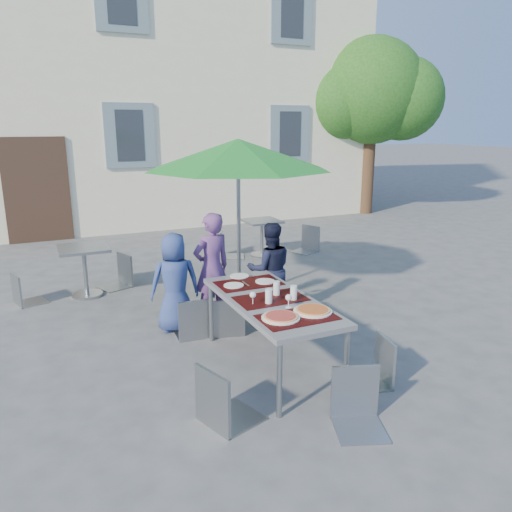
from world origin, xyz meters
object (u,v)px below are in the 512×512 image
child_0 (175,283)px  cafe_table_1 (262,232)px  patio_umbrella (238,156)px  pizza_near_left (281,317)px  bg_chair_r_1 (308,223)px  chair_3 (222,361)px  child_2 (270,269)px  dining_table (271,304)px  chair_5 (360,366)px  bg_chair_l_1 (227,227)px  chair_4 (378,334)px  chair_0 (193,294)px  bg_chair_r_0 (118,252)px  bg_chair_l_0 (21,270)px  cafe_table_0 (85,263)px  chair_1 (227,294)px  child_1 (212,268)px  chair_2 (284,287)px  pizza_near_right (313,310)px

child_0 → cafe_table_1: 3.72m
patio_umbrella → cafe_table_1: size_ratio=3.69×
pizza_near_left → bg_chair_r_1: bg_chair_r_1 is taller
bg_chair_r_1 → chair_3: bearing=-127.0°
child_0 → child_2: size_ratio=0.98×
dining_table → chair_5: 1.26m
child_0 → bg_chair_l_1: child_0 is taller
child_0 → chair_4: bearing=131.1°
chair_0 → bg_chair_l_1: size_ratio=0.95×
chair_0 → bg_chair_r_0: (-0.46, 2.33, 0.01)m
dining_table → bg_chair_l_0: 3.89m
chair_0 → cafe_table_0: chair_0 is taller
patio_umbrella → cafe_table_0: bearing=152.9°
chair_3 → chair_1: bearing=67.3°
bg_chair_l_1 → child_1: bearing=-114.6°
bg_chair_l_0 → bg_chair_r_1: size_ratio=0.88×
bg_chair_l_0 → bg_chair_r_0: 1.39m
child_2 → cafe_table_1: size_ratio=1.78×
child_2 → chair_5: child_2 is taller
chair_2 → chair_5: bearing=-101.4°
bg_chair_r_0 → pizza_near_right: bearing=-73.4°
chair_1 → cafe_table_0: bearing=122.7°
bg_chair_l_0 → bg_chair_l_1: (3.52, 1.20, 0.09)m
dining_table → chair_4: chair_4 is taller
cafe_table_1 → patio_umbrella: bearing=-122.9°
bg_chair_r_1 → pizza_near_left: bearing=-123.0°
child_0 → patio_umbrella: size_ratio=0.47×
chair_4 → pizza_near_right: bearing=158.2°
cafe_table_0 → bg_chair_l_0: bearing=179.5°
chair_2 → bg_chair_l_0: (-2.96, 2.19, -0.02)m
patio_umbrella → bg_chair_l_1: patio_umbrella is taller
dining_table → patio_umbrella: patio_umbrella is taller
chair_3 → bg_chair_r_1: (3.65, 4.84, -0.02)m
pizza_near_right → child_2: 1.89m
bg_chair_l_1 → chair_5: bearing=-100.1°
child_0 → cafe_table_1: size_ratio=1.75×
chair_2 → chair_3: 2.23m
pizza_near_left → cafe_table_1: pizza_near_left is taller
chair_0 → bg_chair_r_1: bg_chair_r_1 is taller
child_0 → child_1: 0.52m
child_2 → bg_chair_l_1: child_2 is taller
bg_chair_l_1 → chair_2: bearing=-99.3°
chair_0 → cafe_table_0: 2.28m
chair_3 → chair_5: (1.03, -0.47, -0.04)m
chair_4 → chair_2: bearing=94.8°
chair_3 → chair_4: chair_3 is taller
chair_2 → chair_3: chair_3 is taller
child_1 → child_2: 0.77m
child_1 → chair_4: child_1 is taller
child_1 → bg_chair_r_1: (2.94, 2.64, -0.14)m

